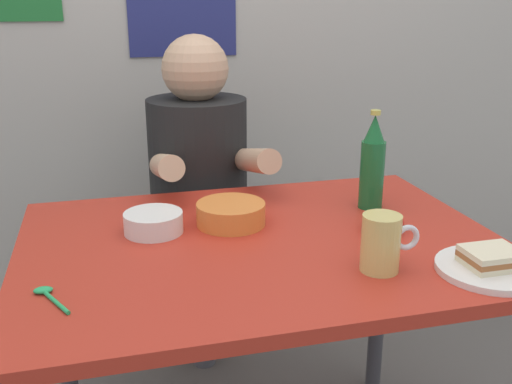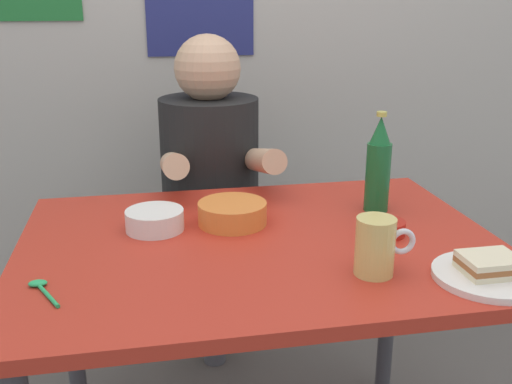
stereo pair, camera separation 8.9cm
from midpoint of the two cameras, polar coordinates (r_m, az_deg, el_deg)
name	(u,v)px [view 1 (the left image)]	position (r m, az deg, el deg)	size (l,w,h in m)	color
dining_table	(261,276)	(1.41, -1.31, -8.13)	(1.10, 0.80, 0.74)	#B72D1E
stool	(202,276)	(2.09, -6.50, -8.13)	(0.34, 0.34, 0.45)	#4C4C51
person_seated	(199,162)	(1.93, -6.89, 2.87)	(0.33, 0.56, 0.72)	black
plate_orange	(490,269)	(1.29, 19.86, -7.02)	(0.22, 0.22, 0.01)	silver
sandwich	(492,258)	(1.28, 19.98, -6.00)	(0.11, 0.09, 0.04)	beige
beer_mug	(382,243)	(1.22, 10.03, -4.89)	(0.13, 0.08, 0.12)	#D1BC66
beer_bottle	(372,165)	(1.56, 9.59, 2.62)	(0.06, 0.06, 0.26)	#19602D
rice_bowl_white	(153,222)	(1.43, -11.65, -2.83)	(0.14, 0.14, 0.05)	silver
sambal_bowl_red	(383,224)	(1.44, 10.46, -3.05)	(0.10, 0.10, 0.03)	#B21E14
soup_bowl_orange	(231,213)	(1.45, -4.20, -2.03)	(0.17, 0.17, 0.05)	orange
spoon	(48,295)	(1.20, -21.52, -9.25)	(0.07, 0.11, 0.01)	#26A559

